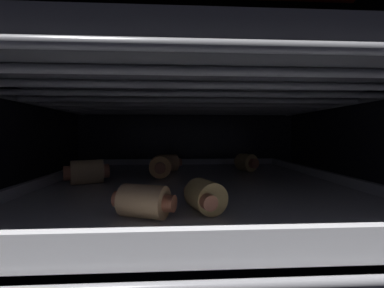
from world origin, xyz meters
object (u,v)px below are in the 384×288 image
object	(u,v)px
baking_tray_upper	(194,94)
pig_in_blanket_upper_3	(261,93)
baking_tray_lower	(194,185)
pig_in_blanket_lower_1	(160,166)
pig_in_blanket_upper_10	(283,77)
pig_in_blanket_upper_5	(248,89)
pig_in_blanket_upper_6	(210,44)
pig_in_blanket_upper_4	(357,59)
pig_in_blanket_upper_2	(199,97)
pig_in_blanket_upper_7	(89,48)
pig_in_blanket_lower_4	(246,162)
pig_in_blanket_upper_1	(138,87)
pig_in_blanket_lower_0	(87,172)
oven_rack_upper	(194,100)
pig_in_blanket_upper_8	(115,77)
oven_rack_lower	(194,192)
pig_in_blanket_lower_2	(201,196)
pig_in_blanket_lower_3	(144,201)
pig_in_blanket_lower_5	(168,163)
heating_element	(194,6)
pig_in_blanket_upper_9	(229,63)
pig_in_blanket_upper_0	(100,85)

from	to	relation	value
baking_tray_upper	pig_in_blanket_upper_3	distance (cm)	17.34
baking_tray_lower	pig_in_blanket_lower_1	xyz separation A→B (cm)	(-5.02, 4.07, 2.14)
pig_in_blanket_upper_3	pig_in_blanket_upper_10	distance (cm)	13.07
pig_in_blanket_upper_5	pig_in_blanket_upper_6	size ratio (longest dim) A/B	1.14
pig_in_blanket_upper_4	pig_in_blanket_upper_5	xyz separation A→B (cm)	(-5.75, 18.49, 0.22)
pig_in_blanket_upper_2	pig_in_blanket_upper_7	xyz separation A→B (cm)	(-11.94, -30.20, -0.27)
pig_in_blanket_lower_4	pig_in_blanket_upper_1	bearing A→B (deg)	-164.06
pig_in_blanket_lower_0	oven_rack_upper	size ratio (longest dim) A/B	0.12
pig_in_blanket_upper_3	pig_in_blanket_upper_8	bearing A→B (deg)	-149.91
pig_in_blanket_upper_1	pig_in_blanket_upper_3	distance (cm)	22.49
oven_rack_lower	pig_in_blanket_upper_3	xyz separation A→B (cm)	(13.19, 11.09, 15.65)
pig_in_blanket_upper_5	pig_in_blanket_upper_7	distance (cm)	28.03
pig_in_blanket_lower_4	baking_tray_lower	bearing A→B (deg)	-135.19
baking_tray_lower	pig_in_blanket_lower_2	distance (cm)	14.61
pig_in_blanket_lower_3	pig_in_blanket_lower_5	size ratio (longest dim) A/B	1.04
heating_element	pig_in_blanket_upper_3	bearing A→B (deg)	40.05
pig_in_blanket_upper_6	pig_in_blanket_upper_4	bearing A→B (deg)	8.83
pig_in_blanket_lower_0	pig_in_blanket_upper_8	distance (cm)	13.17
baking_tray_lower	pig_in_blanket_lower_5	distance (cm)	11.42
pig_in_blanket_lower_1	pig_in_blanket_upper_1	bearing A→B (deg)	167.83
pig_in_blanket_lower_5	pig_in_blanket_upper_4	bearing A→B (deg)	-49.13
pig_in_blanket_lower_0	pig_in_blanket_upper_10	distance (cm)	29.26
pig_in_blanket_lower_4	heating_element	bearing A→B (deg)	-135.19
pig_in_blanket_upper_6	pig_in_blanket_upper_10	bearing A→B (deg)	46.75
pig_in_blanket_lower_5	pig_in_blanket_upper_8	size ratio (longest dim) A/B	0.84
pig_in_blanket_lower_1	baking_tray_upper	xyz separation A→B (cm)	(5.02, -4.07, 10.63)
pig_in_blanket_lower_3	oven_rack_upper	world-z (taller)	oven_rack_upper
pig_in_blanket_lower_0	pig_in_blanket_lower_2	xyz separation A→B (cm)	(14.16, -13.59, -0.24)
pig_in_blanket_upper_2	pig_in_blanket_upper_6	world-z (taller)	pig_in_blanket_upper_6
heating_element	pig_in_blanket_upper_10	distance (cm)	15.64
pig_in_blanket_upper_2	pig_in_blanket_upper_10	world-z (taller)	pig_in_blanket_upper_10
oven_rack_lower	baking_tray_lower	distance (cm)	0.98
pig_in_blanket_lower_4	pig_in_blanket_upper_6	size ratio (longest dim) A/B	1.04
pig_in_blanket_upper_3	pig_in_blanket_upper_9	distance (cm)	22.92
pig_in_blanket_lower_5	pig_in_blanket_upper_4	distance (cm)	31.90
pig_in_blanket_lower_0	pig_in_blanket_upper_3	world-z (taller)	pig_in_blanket_upper_3
pig_in_blanket_lower_2	pig_in_blanket_upper_6	size ratio (longest dim) A/B	1.10
pig_in_blanket_upper_0	pig_in_blanket_upper_2	xyz separation A→B (cm)	(16.41, 11.65, -0.04)
pig_in_blanket_upper_4	pig_in_blanket_upper_5	world-z (taller)	pig_in_blanket_upper_5
pig_in_blanket_lower_3	baking_tray_upper	bearing A→B (deg)	72.07
baking_tray_lower	pig_in_blanket_upper_10	size ratio (longest dim) A/B	8.37
oven_rack_lower	pig_in_blanket_lower_5	distance (cm)	11.63
pig_in_blanket_lower_3	pig_in_blanket_upper_9	size ratio (longest dim) A/B	0.92
oven_rack_upper	pig_in_blanket_upper_2	bearing A→B (deg)	82.94
pig_in_blanket_lower_0	pig_in_blanket_upper_3	bearing A→B (deg)	23.39
pig_in_blanket_upper_1	pig_in_blanket_upper_5	bearing A→B (deg)	6.33
pig_in_blanket_upper_5	pig_in_blanket_upper_10	bearing A→B (deg)	-74.55
baking_tray_upper	pig_in_blanket_upper_3	bearing A→B (deg)	40.05
heating_element	pig_in_blanket_upper_6	bearing A→B (deg)	-88.20
pig_in_blanket_lower_4	pig_in_blanket_upper_2	distance (cm)	16.43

